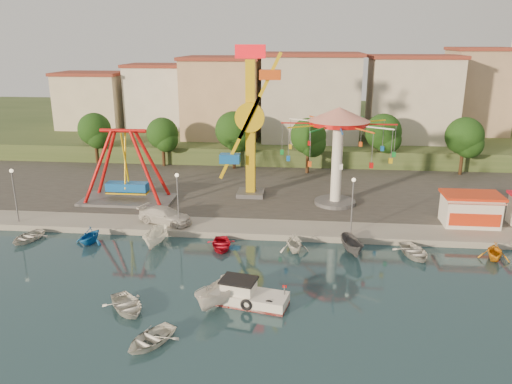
# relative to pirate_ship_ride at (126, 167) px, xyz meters

# --- Properties ---
(ground) EXTENTS (200.00, 200.00, 0.00)m
(ground) POSITION_rel_pirate_ship_ride_xyz_m (15.55, -20.30, -4.39)
(ground) COLOR #16323D
(ground) RESTS_ON ground
(quay_deck) EXTENTS (200.00, 100.00, 0.60)m
(quay_deck) POSITION_rel_pirate_ship_ride_xyz_m (15.55, 41.70, -4.09)
(quay_deck) COLOR #9E998E
(quay_deck) RESTS_ON ground
(asphalt_pad) EXTENTS (90.00, 28.00, 0.01)m
(asphalt_pad) POSITION_rel_pirate_ship_ride_xyz_m (15.55, 9.70, -3.79)
(asphalt_pad) COLOR #4C4944
(asphalt_pad) RESTS_ON quay_deck
(hill_terrace) EXTENTS (200.00, 60.00, 3.00)m
(hill_terrace) POSITION_rel_pirate_ship_ride_xyz_m (15.55, 46.70, -2.89)
(hill_terrace) COLOR #384C26
(hill_terrace) RESTS_ON ground
(pirate_ship_ride) EXTENTS (10.00, 5.00, 8.00)m
(pirate_ship_ride) POSITION_rel_pirate_ship_ride_xyz_m (0.00, 0.00, 0.00)
(pirate_ship_ride) COLOR #59595E
(pirate_ship_ride) RESTS_ON quay_deck
(kamikaze_tower) EXTENTS (5.03, 3.10, 16.50)m
(kamikaze_tower) POSITION_rel_pirate_ship_ride_xyz_m (13.41, 3.11, 4.16)
(kamikaze_tower) COLOR #59595E
(kamikaze_tower) RESTS_ON quay_deck
(wave_swinger) EXTENTS (11.60, 11.60, 10.40)m
(wave_swinger) POSITION_rel_pirate_ship_ride_xyz_m (22.56, 1.22, 3.80)
(wave_swinger) COLOR #59595E
(wave_swinger) RESTS_ON quay_deck
(booth_left) EXTENTS (5.40, 3.78, 3.08)m
(booth_left) POSITION_rel_pirate_ship_ride_xyz_m (35.01, -3.82, -2.23)
(booth_left) COLOR white
(booth_left) RESTS_ON quay_deck
(lamp_post_0) EXTENTS (0.14, 0.14, 5.00)m
(lamp_post_0) POSITION_rel_pirate_ship_ride_xyz_m (-8.45, -7.30, -1.29)
(lamp_post_0) COLOR #59595E
(lamp_post_0) RESTS_ON quay_deck
(lamp_post_1) EXTENTS (0.14, 0.14, 5.00)m
(lamp_post_1) POSITION_rel_pirate_ship_ride_xyz_m (7.55, -7.30, -1.29)
(lamp_post_1) COLOR #59595E
(lamp_post_1) RESTS_ON quay_deck
(lamp_post_2) EXTENTS (0.14, 0.14, 5.00)m
(lamp_post_2) POSITION_rel_pirate_ship_ride_xyz_m (23.55, -7.30, -1.29)
(lamp_post_2) COLOR #59595E
(lamp_post_2) RESTS_ON quay_deck
(tree_0) EXTENTS (4.60, 4.60, 7.19)m
(tree_0) POSITION_rel_pirate_ship_ride_xyz_m (-10.45, 16.67, 1.08)
(tree_0) COLOR #382314
(tree_0) RESTS_ON quay_deck
(tree_1) EXTENTS (4.35, 4.35, 6.80)m
(tree_1) POSITION_rel_pirate_ship_ride_xyz_m (-0.45, 15.94, 0.81)
(tree_1) COLOR #382314
(tree_1) RESTS_ON quay_deck
(tree_2) EXTENTS (5.02, 5.02, 7.85)m
(tree_2) POSITION_rel_pirate_ship_ride_xyz_m (9.55, 15.50, 1.52)
(tree_2) COLOR #382314
(tree_2) RESTS_ON quay_deck
(tree_3) EXTENTS (4.68, 4.68, 7.32)m
(tree_3) POSITION_rel_pirate_ship_ride_xyz_m (19.55, 14.06, 1.16)
(tree_3) COLOR #382314
(tree_3) RESTS_ON quay_deck
(tree_4) EXTENTS (4.86, 4.86, 7.60)m
(tree_4) POSITION_rel_pirate_ship_ride_xyz_m (29.55, 17.05, 1.35)
(tree_4) COLOR #382314
(tree_4) RESTS_ON quay_deck
(tree_5) EXTENTS (4.83, 4.83, 7.54)m
(tree_5) POSITION_rel_pirate_ship_ride_xyz_m (39.55, 15.23, 1.31)
(tree_5) COLOR #382314
(tree_5) RESTS_ON quay_deck
(building_0) EXTENTS (9.26, 9.53, 11.87)m
(building_0) POSITION_rel_pirate_ship_ride_xyz_m (-17.82, 25.76, 4.54)
(building_0) COLOR beige
(building_0) RESTS_ON hill_terrace
(building_1) EXTENTS (12.33, 9.01, 8.63)m
(building_1) POSITION_rel_pirate_ship_ride_xyz_m (-5.78, 31.08, 2.92)
(building_1) COLOR silver
(building_1) RESTS_ON hill_terrace
(building_2) EXTENTS (11.95, 9.28, 11.23)m
(building_2) POSITION_rel_pirate_ship_ride_xyz_m (7.37, 31.66, 4.22)
(building_2) COLOR tan
(building_2) RESTS_ON hill_terrace
(building_3) EXTENTS (12.59, 10.50, 9.20)m
(building_3) POSITION_rel_pirate_ship_ride_xyz_m (21.15, 28.50, 3.20)
(building_3) COLOR beige
(building_3) RESTS_ON hill_terrace
(building_4) EXTENTS (10.75, 9.23, 9.24)m
(building_4) POSITION_rel_pirate_ship_ride_xyz_m (34.62, 31.90, 3.22)
(building_4) COLOR beige
(building_4) RESTS_ON hill_terrace
(building_5) EXTENTS (12.77, 10.96, 11.21)m
(building_5) POSITION_rel_pirate_ship_ride_xyz_m (47.92, 30.03, 4.21)
(building_5) COLOR tan
(building_5) RESTS_ON hill_terrace
(cabin_motorboat) EXTENTS (5.80, 3.16, 1.93)m
(cabin_motorboat) POSITION_rel_pirate_ship_ride_xyz_m (15.38, -19.72, -3.88)
(cabin_motorboat) COLOR white
(cabin_motorboat) RESTS_ON ground
(rowboat_a) EXTENTS (4.48, 4.63, 0.78)m
(rowboat_a) POSITION_rel_pirate_ship_ride_xyz_m (7.48, -21.51, -4.00)
(rowboat_a) COLOR white
(rowboat_a) RESTS_ON ground
(rowboat_b) EXTENTS (3.95, 4.35, 0.74)m
(rowboat_b) POSITION_rel_pirate_ship_ride_xyz_m (10.21, -25.14, -4.03)
(rowboat_b) COLOR white
(rowboat_b) RESTS_ON ground
(skiff) EXTENTS (3.60, 4.71, 1.72)m
(skiff) POSITION_rel_pirate_ship_ride_xyz_m (13.55, -20.24, -3.53)
(skiff) COLOR white
(skiff) RESTS_ON ground
(van) EXTENTS (5.75, 3.77, 1.55)m
(van) POSITION_rel_pirate_ship_ride_xyz_m (5.94, -6.30, -3.02)
(van) COLOR silver
(van) RESTS_ON quay_deck
(moored_boat_0) EXTENTS (3.32, 4.05, 0.73)m
(moored_boat_0) POSITION_rel_pirate_ship_ride_xyz_m (-5.82, -10.50, -4.03)
(moored_boat_0) COLOR silver
(moored_boat_0) RESTS_ON ground
(moored_boat_1) EXTENTS (3.05, 3.36, 1.54)m
(moored_boat_1) POSITION_rel_pirate_ship_ride_xyz_m (0.13, -10.50, -3.62)
(moored_boat_1) COLOR #145EB0
(moored_boat_1) RESTS_ON ground
(moored_boat_2) EXTENTS (1.84, 4.17, 1.57)m
(moored_boat_2) POSITION_rel_pirate_ship_ride_xyz_m (6.24, -10.50, -3.61)
(moored_boat_2) COLOR white
(moored_boat_2) RESTS_ON ground
(moored_boat_3) EXTENTS (3.10, 3.91, 0.73)m
(moored_boat_3) POSITION_rel_pirate_ship_ride_xyz_m (12.08, -10.50, -4.03)
(moored_boat_3) COLOR red
(moored_boat_3) RESTS_ON ground
(moored_boat_4) EXTENTS (3.26, 3.54, 1.55)m
(moored_boat_4) POSITION_rel_pirate_ship_ride_xyz_m (18.46, -10.50, -3.62)
(moored_boat_4) COLOR silver
(moored_boat_4) RESTS_ON ground
(moored_boat_5) EXTENTS (2.28, 4.01, 1.46)m
(moored_boat_5) POSITION_rel_pirate_ship_ride_xyz_m (23.42, -10.50, -3.66)
(moored_boat_5) COLOR #515055
(moored_boat_5) RESTS_ON ground
(moored_boat_6) EXTENTS (3.73, 4.51, 0.81)m
(moored_boat_6) POSITION_rel_pirate_ship_ride_xyz_m (28.63, -10.50, -3.99)
(moored_boat_6) COLOR silver
(moored_boat_6) RESTS_ON ground
(moored_boat_7) EXTENTS (3.13, 3.41, 1.51)m
(moored_boat_7) POSITION_rel_pirate_ship_ride_xyz_m (35.12, -10.50, -3.64)
(moored_boat_7) COLOR orange
(moored_boat_7) RESTS_ON ground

